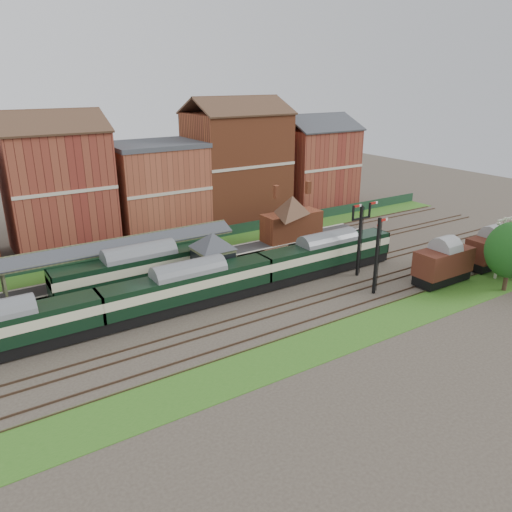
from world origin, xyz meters
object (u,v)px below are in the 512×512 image
platform_railcar (141,269)px  goods_van_a (443,263)px  semaphore_bracket (360,236)px  dmu_train (189,286)px  signal_box (213,259)px

platform_railcar → goods_van_a: bearing=-29.2°
semaphore_bracket → dmu_train: size_ratio=0.16×
platform_railcar → semaphore_bracket: bearing=-22.5°
signal_box → semaphore_bracket: semaphore_bracket is taller
signal_box → goods_van_a: (21.06, -12.25, -0.92)m
semaphore_bracket → dmu_train: bearing=172.6°
platform_railcar → dmu_train: bearing=-70.0°
signal_box → platform_railcar: size_ratio=0.34×
signal_box → platform_railcar: (-6.69, 3.25, -0.79)m
dmu_train → signal_box: bearing=36.9°
signal_box → dmu_train: size_ratio=0.12×
signal_box → goods_van_a: signal_box is taller
semaphore_bracket → dmu_train: 19.66m
dmu_train → platform_railcar: (-2.37, 6.50, 0.10)m
semaphore_bracket → platform_railcar: 23.63m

